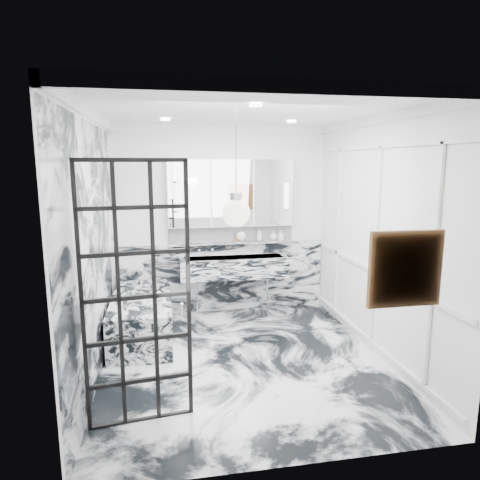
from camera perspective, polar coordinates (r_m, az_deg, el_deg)
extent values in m
plane|color=silver|center=(5.17, 0.42, -15.72)|extent=(3.60, 3.60, 0.00)
plane|color=white|center=(4.67, 0.47, 16.86)|extent=(3.60, 3.60, 0.00)
plane|color=white|center=(6.48, -2.51, 2.61)|extent=(3.60, 0.00, 3.60)
plane|color=white|center=(3.02, 6.82, -6.45)|extent=(3.60, 0.00, 3.60)
plane|color=white|center=(4.70, -19.09, -0.89)|extent=(0.00, 3.60, 3.60)
plane|color=white|center=(5.26, 17.85, 0.31)|extent=(0.00, 3.60, 3.60)
cube|color=silver|center=(6.63, -2.42, -4.94)|extent=(3.18, 0.05, 1.05)
cube|color=silver|center=(4.71, -18.87, -1.60)|extent=(0.02, 3.56, 2.68)
cube|color=white|center=(5.26, 17.60, -0.76)|extent=(0.03, 3.40, 2.30)
imported|color=#8C5919|center=(6.52, 2.60, 0.74)|extent=(0.08, 0.08, 0.19)
imported|color=#4C4C51|center=(6.61, 5.42, 0.67)|extent=(0.08, 0.09, 0.15)
imported|color=silver|center=(6.58, 4.49, 0.60)|extent=(0.13, 0.13, 0.14)
sphere|color=white|center=(6.47, 0.14, 0.50)|extent=(0.15, 0.15, 0.15)
cylinder|color=#8C5919|center=(6.46, -0.50, 0.27)|extent=(0.04, 0.04, 0.10)
cylinder|color=silver|center=(5.11, -10.87, -8.79)|extent=(0.08, 0.08, 0.12)
cube|color=#D74916|center=(3.39, 21.19, -3.61)|extent=(0.48, 0.05, 0.48)
sphere|color=white|center=(3.58, -0.53, 3.64)|extent=(0.24, 0.24, 0.24)
cube|color=silver|center=(6.39, -0.83, -3.61)|extent=(1.60, 0.45, 0.30)
cube|color=silver|center=(6.47, -1.08, -0.35)|extent=(1.90, 0.14, 0.04)
cube|color=white|center=(6.51, -1.17, 0.92)|extent=(1.90, 0.03, 0.23)
cube|color=white|center=(6.38, -1.11, 6.29)|extent=(1.90, 0.16, 1.00)
cylinder|color=white|center=(6.21, -8.49, 5.70)|extent=(0.07, 0.07, 0.40)
cylinder|color=white|center=(6.48, 6.25, 5.94)|extent=(0.07, 0.07, 0.40)
cube|color=silver|center=(5.82, -12.90, -9.98)|extent=(0.75, 1.65, 0.55)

